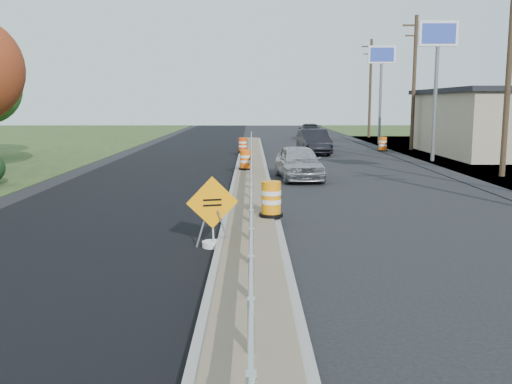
{
  "coord_description": "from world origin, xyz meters",
  "views": [
    {
      "loc": [
        0.01,
        -16.83,
        3.34
      ],
      "look_at": [
        0.12,
        -2.46,
        1.1
      ],
      "focal_mm": 40.0,
      "sensor_mm": 36.0,
      "label": 1
    }
  ],
  "objects_px": {
    "barrel_median_mid": "(245,160)",
    "car_dark_far": "(310,131)",
    "caution_sign": "(213,230)",
    "barrel_median_far": "(243,145)",
    "barrel_shoulder_mid": "(383,144)",
    "car_silver": "(299,162)",
    "car_dark_mid": "(314,142)",
    "barrel_median_near": "(271,200)"
  },
  "relations": [
    {
      "from": "barrel_median_mid",
      "to": "car_dark_far",
      "type": "height_order",
      "value": "car_dark_far"
    },
    {
      "from": "caution_sign",
      "to": "barrel_median_far",
      "type": "xyz_separation_m",
      "value": [
        0.35,
        23.39,
        0.25
      ]
    },
    {
      "from": "barrel_median_mid",
      "to": "barrel_shoulder_mid",
      "type": "xyz_separation_m",
      "value": [
        9.48,
        13.01,
        -0.19
      ]
    },
    {
      "from": "caution_sign",
      "to": "car_silver",
      "type": "distance_m",
      "value": 12.48
    },
    {
      "from": "car_silver",
      "to": "barrel_median_far",
      "type": "bearing_deg",
      "value": 98.35
    },
    {
      "from": "barrel_shoulder_mid",
      "to": "car_dark_far",
      "type": "distance_m",
      "value": 14.47
    },
    {
      "from": "caution_sign",
      "to": "barrel_median_far",
      "type": "bearing_deg",
      "value": 74.74
    },
    {
      "from": "barrel_shoulder_mid",
      "to": "car_silver",
      "type": "xyz_separation_m",
      "value": [
        -7.09,
        -14.72,
        0.27
      ]
    },
    {
      "from": "barrel_shoulder_mid",
      "to": "barrel_median_far",
      "type": "bearing_deg",
      "value": -160.6
    },
    {
      "from": "barrel_median_mid",
      "to": "barrel_shoulder_mid",
      "type": "height_order",
      "value": "barrel_median_mid"
    },
    {
      "from": "caution_sign",
      "to": "car_dark_mid",
      "type": "distance_m",
      "value": 25.33
    },
    {
      "from": "barrel_median_near",
      "to": "barrel_median_far",
      "type": "distance_m",
      "value": 20.88
    },
    {
      "from": "caution_sign",
      "to": "barrel_median_near",
      "type": "bearing_deg",
      "value": 45.84
    },
    {
      "from": "barrel_median_near",
      "to": "barrel_shoulder_mid",
      "type": "distance_m",
      "value": 25.78
    },
    {
      "from": "car_dark_mid",
      "to": "car_dark_far",
      "type": "relative_size",
      "value": 0.98
    },
    {
      "from": "car_silver",
      "to": "car_dark_mid",
      "type": "bearing_deg",
      "value": 76.03
    },
    {
      "from": "barrel_median_far",
      "to": "car_dark_mid",
      "type": "height_order",
      "value": "car_dark_mid"
    },
    {
      "from": "barrel_median_far",
      "to": "barrel_shoulder_mid",
      "type": "bearing_deg",
      "value": 19.4
    },
    {
      "from": "caution_sign",
      "to": "barrel_median_far",
      "type": "height_order",
      "value": "caution_sign"
    },
    {
      "from": "car_dark_mid",
      "to": "car_dark_far",
      "type": "height_order",
      "value": "car_dark_mid"
    },
    {
      "from": "barrel_median_near",
      "to": "car_dark_mid",
      "type": "bearing_deg",
      "value": 80.85
    },
    {
      "from": "barrel_median_mid",
      "to": "car_dark_mid",
      "type": "bearing_deg",
      "value": 68.15
    },
    {
      "from": "barrel_median_far",
      "to": "car_silver",
      "type": "relative_size",
      "value": 0.21
    },
    {
      "from": "barrel_shoulder_mid",
      "to": "car_silver",
      "type": "bearing_deg",
      "value": -115.73
    },
    {
      "from": "barrel_median_near",
      "to": "car_dark_mid",
      "type": "height_order",
      "value": "car_dark_mid"
    },
    {
      "from": "caution_sign",
      "to": "barrel_median_mid",
      "type": "bearing_deg",
      "value": 73.01
    },
    {
      "from": "car_silver",
      "to": "barrel_shoulder_mid",
      "type": "bearing_deg",
      "value": 59.37
    },
    {
      "from": "caution_sign",
      "to": "car_dark_mid",
      "type": "bearing_deg",
      "value": 64.12
    },
    {
      "from": "barrel_median_near",
      "to": "barrel_median_mid",
      "type": "xyz_separation_m",
      "value": [
        -0.83,
        11.27,
        -0.03
      ]
    },
    {
      "from": "barrel_median_near",
      "to": "barrel_median_mid",
      "type": "relative_size",
      "value": 1.06
    },
    {
      "from": "caution_sign",
      "to": "barrel_shoulder_mid",
      "type": "relative_size",
      "value": 1.67
    },
    {
      "from": "car_dark_mid",
      "to": "car_dark_far",
      "type": "xyz_separation_m",
      "value": [
        1.36,
        15.99,
        -0.09
      ]
    },
    {
      "from": "barrel_median_far",
      "to": "barrel_shoulder_mid",
      "type": "distance_m",
      "value": 10.34
    },
    {
      "from": "barrel_median_near",
      "to": "car_silver",
      "type": "distance_m",
      "value": 9.69
    },
    {
      "from": "car_dark_far",
      "to": "barrel_shoulder_mid",
      "type": "bearing_deg",
      "value": 106.88
    },
    {
      "from": "barrel_median_near",
      "to": "car_silver",
      "type": "relative_size",
      "value": 0.22
    },
    {
      "from": "barrel_median_near",
      "to": "car_dark_mid",
      "type": "relative_size",
      "value": 0.2
    },
    {
      "from": "car_dark_mid",
      "to": "caution_sign",
      "type": "bearing_deg",
      "value": -104.38
    },
    {
      "from": "barrel_median_near",
      "to": "barrel_median_mid",
      "type": "height_order",
      "value": "barrel_median_near"
    },
    {
      "from": "barrel_median_near",
      "to": "car_dark_far",
      "type": "distance_m",
      "value": 38.59
    },
    {
      "from": "barrel_median_near",
      "to": "car_dark_mid",
      "type": "xyz_separation_m",
      "value": [
        3.59,
        22.29,
        0.11
      ]
    },
    {
      "from": "car_dark_mid",
      "to": "barrel_median_far",
      "type": "bearing_deg",
      "value": -165.9
    }
  ]
}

